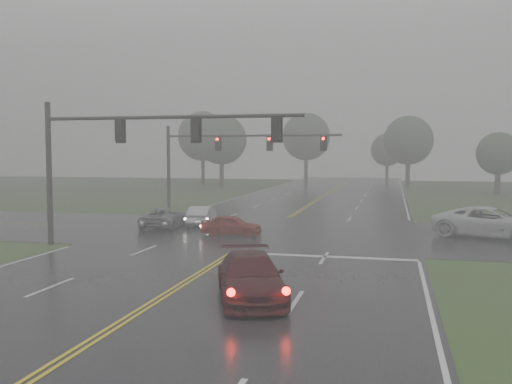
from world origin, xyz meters
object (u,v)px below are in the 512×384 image
(pickup_white, at_px, (490,238))
(signal_gantry_far, at_px, (221,151))
(sedan_silver, at_px, (202,226))
(car_grey, at_px, (165,228))
(signal_gantry_near, at_px, (122,144))
(sedan_maroon, at_px, (251,300))
(sedan_red, at_px, (232,236))

(pickup_white, relative_size, signal_gantry_far, 0.45)
(sedan_silver, relative_size, car_grey, 0.83)
(pickup_white, bearing_deg, sedan_silver, 104.46)
(signal_gantry_near, bearing_deg, signal_gantry_far, 89.30)
(signal_gantry_near, bearing_deg, sedan_silver, 83.67)
(sedan_maroon, xyz_separation_m, car_grey, (-9.87, 16.26, 0.00))
(sedan_silver, bearing_deg, sedan_maroon, 105.45)
(car_grey, xyz_separation_m, signal_gantry_far, (1.13, 8.89, 5.00))
(sedan_maroon, relative_size, signal_gantry_far, 0.36)
(sedan_red, bearing_deg, sedan_maroon, -163.51)
(car_grey, bearing_deg, sedan_red, 150.09)
(signal_gantry_far, bearing_deg, sedan_silver, -83.41)
(sedan_maroon, xyz_separation_m, signal_gantry_far, (-8.73, 25.15, 5.00))
(car_grey, height_order, pickup_white, pickup_white)
(car_grey, bearing_deg, sedan_maroon, 115.92)
(signal_gantry_near, relative_size, signal_gantry_far, 0.98)
(sedan_maroon, xyz_separation_m, sedan_silver, (-7.90, 17.94, 0.00))
(signal_gantry_near, bearing_deg, sedan_maroon, -43.94)
(sedan_maroon, distance_m, signal_gantry_near, 13.50)
(sedan_silver, height_order, signal_gantry_far, signal_gantry_far)
(sedan_maroon, relative_size, pickup_white, 0.81)
(sedan_red, relative_size, signal_gantry_far, 0.25)
(sedan_red, xyz_separation_m, car_grey, (-5.23, 2.39, 0.00))
(pickup_white, bearing_deg, sedan_maroon, 167.61)
(sedan_maroon, distance_m, sedan_red, 14.62)
(sedan_maroon, relative_size, car_grey, 1.08)
(signal_gantry_far, bearing_deg, pickup_white, -24.65)
(sedan_silver, bearing_deg, signal_gantry_far, -91.72)
(signal_gantry_far, bearing_deg, sedan_maroon, -70.85)
(sedan_maroon, distance_m, sedan_silver, 19.60)
(sedan_red, bearing_deg, signal_gantry_near, 138.72)
(sedan_silver, height_order, signal_gantry_near, signal_gantry_near)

